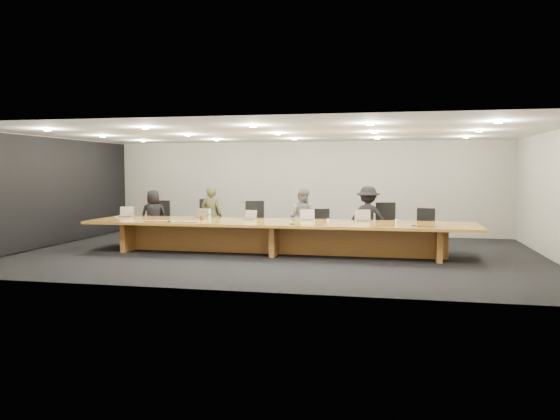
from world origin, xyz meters
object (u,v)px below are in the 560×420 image
(person_c, at_px, (302,218))
(person_b, at_px, (211,215))
(mic_center, at_px, (292,224))
(laptop_b, at_px, (199,213))
(paper_cup_near, at_px, (328,220))
(laptop_e, at_px, (363,216))
(mic_left, at_px, (169,221))
(paper_cup_far, at_px, (397,221))
(chair_mid_right, at_px, (323,228))
(chair_right, at_px, (387,225))
(person_a, at_px, (154,216))
(laptop_a, at_px, (125,212))
(laptop_d, at_px, (308,215))
(amber_mug, at_px, (202,218))
(conference_table, at_px, (277,231))
(mic_right, at_px, (414,226))
(chair_mid_left, at_px, (255,223))
(chair_far_right, at_px, (423,229))
(laptop_c, at_px, (249,215))
(chair_far_left, at_px, (159,221))
(av_box, at_px, (119,220))
(chair_left, at_px, (207,221))
(water_bottle, at_px, (209,214))
(person_d, at_px, (368,218))

(person_c, bearing_deg, person_b, 17.21)
(mic_center, bearing_deg, person_c, 92.19)
(laptop_b, xyz_separation_m, paper_cup_near, (3.24, -0.25, -0.09))
(person_b, bearing_deg, laptop_e, 166.36)
(mic_left, bearing_deg, paper_cup_far, 7.42)
(chair_mid_right, distance_m, chair_right, 1.57)
(chair_mid_right, xyz_separation_m, paper_cup_far, (1.80, -1.07, 0.30))
(person_a, xyz_separation_m, laptop_e, (5.58, -0.76, 0.18))
(person_a, height_order, person_c, person_c)
(laptop_a, relative_size, laptop_d, 1.04)
(amber_mug, height_order, mic_center, amber_mug)
(conference_table, height_order, paper_cup_far, paper_cup_far)
(person_a, bearing_deg, laptop_e, 154.15)
(laptop_b, xyz_separation_m, mic_right, (5.14, -0.80, -0.12))
(chair_mid_left, height_order, laptop_e, chair_mid_left)
(paper_cup_far, distance_m, mic_center, 2.37)
(chair_mid_left, bearing_deg, chair_far_right, -16.43)
(chair_mid_left, height_order, mic_right, chair_mid_left)
(laptop_c, height_order, mic_left, laptop_c)
(chair_far_left, bearing_deg, mic_left, -68.90)
(laptop_a, bearing_deg, chair_far_right, -2.17)
(chair_mid_left, relative_size, chair_mid_right, 1.18)
(chair_right, bearing_deg, av_box, -173.62)
(chair_far_left, bearing_deg, laptop_d, -20.56)
(person_a, relative_size, laptop_d, 4.18)
(chair_mid_right, bearing_deg, amber_mug, -175.24)
(chair_left, relative_size, paper_cup_far, 12.34)
(chair_far_right, height_order, laptop_a, chair_far_right)
(chair_right, relative_size, paper_cup_near, 15.01)
(laptop_a, distance_m, paper_cup_far, 6.73)
(chair_right, xyz_separation_m, person_b, (-4.49, -0.13, 0.18))
(mic_left, bearing_deg, chair_far_right, 16.99)
(conference_table, distance_m, chair_far_left, 3.73)
(person_c, distance_m, paper_cup_far, 2.59)
(water_bottle, xyz_separation_m, mic_left, (-0.68, -0.89, -0.11))
(conference_table, distance_m, mic_left, 2.52)
(chair_far_left, height_order, person_b, person_b)
(amber_mug, xyz_separation_m, mic_right, (4.89, -0.35, -0.04))
(person_b, bearing_deg, person_a, -1.24)
(chair_mid_left, xyz_separation_m, person_d, (2.88, 0.02, 0.19))
(person_d, bearing_deg, mic_left, 28.31)
(laptop_a, bearing_deg, laptop_b, -7.11)
(chair_right, height_order, laptop_b, chair_right)
(av_box, bearing_deg, person_a, 106.88)
(chair_mid_left, distance_m, mic_left, 2.41)
(chair_mid_left, bearing_deg, chair_left, 163.82)
(laptop_a, distance_m, water_bottle, 2.24)
(paper_cup_far, bearing_deg, water_bottle, 177.25)
(laptop_c, distance_m, amber_mug, 1.13)
(person_b, xyz_separation_m, paper_cup_near, (3.18, -1.05, 0.02))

